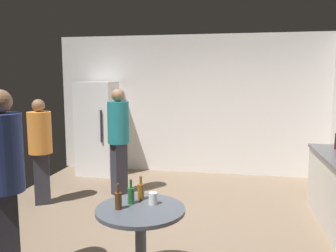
{
  "coord_description": "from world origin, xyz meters",
  "views": [
    {
      "loc": [
        0.85,
        -4.18,
        1.89
      ],
      "look_at": [
        0.01,
        0.22,
        1.26
      ],
      "focal_mm": 37.35,
      "sensor_mm": 36.0,
      "label": 1
    }
  ],
  "objects_px": {
    "beer_bottle_brown": "(118,200)",
    "beer_bottle_green": "(131,195)",
    "person_in_navy_shirt": "(4,173)",
    "foreground_table": "(141,219)",
    "person_in_teal_shirt": "(118,133)",
    "refrigerator": "(98,128)",
    "beer_bottle_amber": "(141,191)",
    "person_in_orange_shirt": "(40,144)",
    "plastic_cup_white": "(153,198)"
  },
  "relations": [
    {
      "from": "beer_bottle_brown",
      "to": "beer_bottle_green",
      "type": "xyz_separation_m",
      "value": [
        0.07,
        0.15,
        0.0
      ]
    },
    {
      "from": "beer_bottle_brown",
      "to": "person_in_navy_shirt",
      "type": "distance_m",
      "value": 1.04
    },
    {
      "from": "foreground_table",
      "to": "person_in_teal_shirt",
      "type": "distance_m",
      "value": 2.61
    },
    {
      "from": "refrigerator",
      "to": "beer_bottle_amber",
      "type": "distance_m",
      "value": 3.74
    },
    {
      "from": "foreground_table",
      "to": "person_in_teal_shirt",
      "type": "xyz_separation_m",
      "value": [
        -1.01,
        2.38,
        0.37
      ]
    },
    {
      "from": "person_in_orange_shirt",
      "to": "beer_bottle_brown",
      "type": "bearing_deg",
      "value": 16.85
    },
    {
      "from": "plastic_cup_white",
      "to": "person_in_teal_shirt",
      "type": "bearing_deg",
      "value": 115.83
    },
    {
      "from": "refrigerator",
      "to": "plastic_cup_white",
      "type": "distance_m",
      "value": 3.9
    },
    {
      "from": "beer_bottle_amber",
      "to": "person_in_teal_shirt",
      "type": "xyz_separation_m",
      "value": [
        -0.96,
        2.17,
        0.18
      ]
    },
    {
      "from": "foreground_table",
      "to": "person_in_orange_shirt",
      "type": "height_order",
      "value": "person_in_orange_shirt"
    },
    {
      "from": "plastic_cup_white",
      "to": "person_in_navy_shirt",
      "type": "height_order",
      "value": "person_in_navy_shirt"
    },
    {
      "from": "beer_bottle_brown",
      "to": "person_in_teal_shirt",
      "type": "distance_m",
      "value": 2.58
    },
    {
      "from": "beer_bottle_green",
      "to": "person_in_navy_shirt",
      "type": "xyz_separation_m",
      "value": [
        -1.08,
        -0.29,
        0.23
      ]
    },
    {
      "from": "beer_bottle_brown",
      "to": "person_in_orange_shirt",
      "type": "relative_size",
      "value": 0.15
    },
    {
      "from": "beer_bottle_brown",
      "to": "foreground_table",
      "type": "bearing_deg",
      "value": 18.34
    },
    {
      "from": "refrigerator",
      "to": "person_in_teal_shirt",
      "type": "distance_m",
      "value": 1.39
    },
    {
      "from": "person_in_navy_shirt",
      "to": "person_in_teal_shirt",
      "type": "height_order",
      "value": "person_in_navy_shirt"
    },
    {
      "from": "foreground_table",
      "to": "person_in_orange_shirt",
      "type": "xyz_separation_m",
      "value": [
        -2.0,
        1.74,
        0.29
      ]
    },
    {
      "from": "refrigerator",
      "to": "person_in_teal_shirt",
      "type": "bearing_deg",
      "value": -54.35
    },
    {
      "from": "refrigerator",
      "to": "person_in_teal_shirt",
      "type": "height_order",
      "value": "refrigerator"
    },
    {
      "from": "person_in_teal_shirt",
      "to": "beer_bottle_amber",
      "type": "bearing_deg",
      "value": -28.49
    },
    {
      "from": "person_in_teal_shirt",
      "to": "person_in_navy_shirt",
      "type": "bearing_deg",
      "value": -56.39
    },
    {
      "from": "beer_bottle_green",
      "to": "person_in_teal_shirt",
      "type": "distance_m",
      "value": 2.46
    },
    {
      "from": "beer_bottle_amber",
      "to": "person_in_orange_shirt",
      "type": "height_order",
      "value": "person_in_orange_shirt"
    },
    {
      "from": "refrigerator",
      "to": "beer_bottle_amber",
      "type": "bearing_deg",
      "value": -61.78
    },
    {
      "from": "refrigerator",
      "to": "plastic_cup_white",
      "type": "relative_size",
      "value": 16.36
    },
    {
      "from": "foreground_table",
      "to": "beer_bottle_brown",
      "type": "xyz_separation_m",
      "value": [
        -0.18,
        -0.06,
        0.19
      ]
    },
    {
      "from": "person_in_navy_shirt",
      "to": "foreground_table",
      "type": "bearing_deg",
      "value": -30.51
    },
    {
      "from": "beer_bottle_amber",
      "to": "beer_bottle_brown",
      "type": "xyz_separation_m",
      "value": [
        -0.14,
        -0.27,
        0.0
      ]
    },
    {
      "from": "beer_bottle_brown",
      "to": "beer_bottle_amber",
      "type": "bearing_deg",
      "value": 63.31
    },
    {
      "from": "refrigerator",
      "to": "beer_bottle_green",
      "type": "height_order",
      "value": "refrigerator"
    },
    {
      "from": "beer_bottle_amber",
      "to": "person_in_orange_shirt",
      "type": "relative_size",
      "value": 0.15
    },
    {
      "from": "beer_bottle_brown",
      "to": "person_in_teal_shirt",
      "type": "height_order",
      "value": "person_in_teal_shirt"
    },
    {
      "from": "person_in_navy_shirt",
      "to": "beer_bottle_brown",
      "type": "bearing_deg",
      "value": -32.19
    },
    {
      "from": "beer_bottle_amber",
      "to": "beer_bottle_green",
      "type": "relative_size",
      "value": 1.0
    },
    {
      "from": "beer_bottle_green",
      "to": "plastic_cup_white",
      "type": "height_order",
      "value": "beer_bottle_green"
    },
    {
      "from": "person_in_orange_shirt",
      "to": "plastic_cup_white",
      "type": "bearing_deg",
      "value": 23.66
    },
    {
      "from": "foreground_table",
      "to": "person_in_orange_shirt",
      "type": "bearing_deg",
      "value": 138.92
    },
    {
      "from": "person_in_orange_shirt",
      "to": "beer_bottle_amber",
      "type": "bearing_deg",
      "value": 23.51
    },
    {
      "from": "beer_bottle_amber",
      "to": "person_in_navy_shirt",
      "type": "relative_size",
      "value": 0.13
    },
    {
      "from": "person_in_navy_shirt",
      "to": "beer_bottle_amber",
      "type": "bearing_deg",
      "value": -20.3
    },
    {
      "from": "beer_bottle_green",
      "to": "person_in_orange_shirt",
      "type": "distance_m",
      "value": 2.51
    },
    {
      "from": "refrigerator",
      "to": "foreground_table",
      "type": "xyz_separation_m",
      "value": [
        1.82,
        -3.51,
        -0.27
      ]
    },
    {
      "from": "foreground_table",
      "to": "beer_bottle_amber",
      "type": "bearing_deg",
      "value": 102.81
    },
    {
      "from": "plastic_cup_white",
      "to": "beer_bottle_amber",
      "type": "bearing_deg",
      "value": 144.2
    },
    {
      "from": "beer_bottle_amber",
      "to": "person_in_navy_shirt",
      "type": "xyz_separation_m",
      "value": [
        -1.14,
        -0.41,
        0.23
      ]
    },
    {
      "from": "person_in_orange_shirt",
      "to": "foreground_table",
      "type": "bearing_deg",
      "value": 20.58
    },
    {
      "from": "beer_bottle_green",
      "to": "person_in_navy_shirt",
      "type": "height_order",
      "value": "person_in_navy_shirt"
    },
    {
      "from": "person_in_orange_shirt",
      "to": "beer_bottle_green",
      "type": "bearing_deg",
      "value": 20.42
    },
    {
      "from": "beer_bottle_amber",
      "to": "person_in_orange_shirt",
      "type": "bearing_deg",
      "value": 141.85
    }
  ]
}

